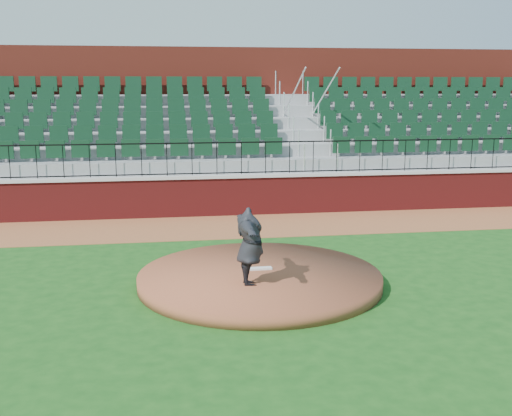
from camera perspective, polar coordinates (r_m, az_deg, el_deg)
The scene contains 10 objects.
ground at distance 13.09m, azimuth 1.01°, elevation -6.86°, with size 90.00×90.00×0.00m, color #164513.
warning_track at distance 18.25m, azimuth -1.87°, elevation -1.63°, with size 34.00×3.20×0.01m, color brown.
field_wall at distance 19.69m, azimuth -2.45°, elevation 1.08°, with size 34.00×0.35×1.20m, color maroon.
wall_cap at distance 19.58m, azimuth -2.46°, elevation 2.96°, with size 34.00×0.45×0.10m, color #B7B7B7.
wall_railing at distance 19.51m, azimuth -2.48°, elevation 4.55°, with size 34.00×0.05×1.00m, color black, non-canonical shape.
seating_stands at distance 22.16m, azimuth -3.28°, elevation 6.64°, with size 34.00×5.10×4.60m, color gray, non-canonical shape.
concourse_wall at distance 24.91m, azimuth -3.92°, elevation 8.18°, with size 34.00×0.50×5.50m, color maroon.
pitchers_mound at distance 12.95m, azimuth 0.34°, elevation -6.49°, with size 5.02×5.02×0.25m, color brown.
pitching_rubber at distance 13.12m, azimuth 0.15°, elevation -5.58°, with size 0.60×0.15×0.04m, color silver.
pitcher at distance 11.97m, azimuth -0.56°, elevation -3.53°, with size 1.88×0.51×1.53m, color black.
Camera 1 is at (-2.13, -12.26, 4.07)m, focal length 43.63 mm.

